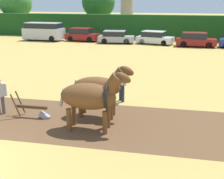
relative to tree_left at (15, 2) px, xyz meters
The scene contains 12 objects.
hedgerow 20.74m from the tree_left, 10.23° to the right, with size 71.36×1.61×3.03m, color #194719.
tree_left is the anchor object (origin of this frame).
tree_center_left 13.17m from the tree_left, ahead, with size 4.87×4.87×7.02m.
draft_horse_lead_left 38.72m from the tree_left, 53.12° to the right, with size 2.76×1.17×2.34m.
draft_horse_lead_right 37.65m from the tree_left, 52.05° to the right, with size 2.65×1.02×2.28m.
plow 36.92m from the tree_left, 55.99° to the right, with size 1.60×0.49×1.13m.
farmer_beside_team 36.38m from the tree_left, 49.49° to the right, with size 0.50×0.51×1.69m.
parked_van 12.78m from the tree_left, 42.56° to the right, with size 4.90×2.01×2.17m.
parked_car_left 16.24m from the tree_left, 28.84° to the right, with size 4.16×2.01×1.57m.
parked_car_center_left 20.42m from the tree_left, 24.51° to the right, with size 4.26×2.30×1.42m.
parked_car_center 24.28m from the tree_left, 19.08° to the right, with size 4.32×2.56×1.45m.
parked_car_center_right 28.71m from the tree_left, 17.80° to the right, with size 4.16×1.86×1.50m.
Camera 1 is at (6.23, -5.26, 4.58)m, focal length 45.00 mm.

